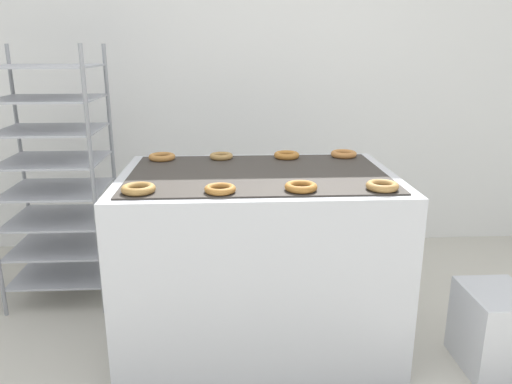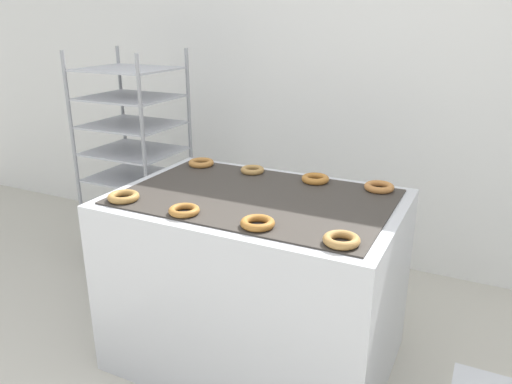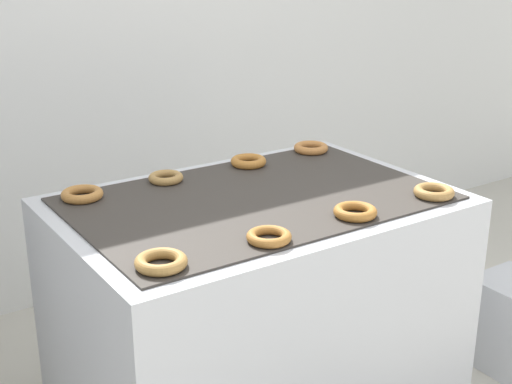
# 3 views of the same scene
# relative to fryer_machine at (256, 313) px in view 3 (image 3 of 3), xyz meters

# --- Properties ---
(wall_back) EXTENTS (8.00, 0.05, 2.80)m
(wall_back) POSITION_rel_fryer_machine_xyz_m (-0.00, 1.40, 0.94)
(wall_back) COLOR white
(wall_back) RESTS_ON ground_plane
(fryer_machine) EXTENTS (1.39, 0.94, 0.92)m
(fryer_machine) POSITION_rel_fryer_machine_xyz_m (0.00, 0.00, 0.00)
(fryer_machine) COLOR silver
(fryer_machine) RESTS_ON ground_plane
(donut_near_left) EXTENTS (0.15, 0.15, 0.03)m
(donut_near_left) POSITION_rel_fryer_machine_xyz_m (-0.54, -0.33, 0.48)
(donut_near_left) COLOR #A77A3D
(donut_near_left) RESTS_ON fryer_machine
(donut_near_midleft) EXTENTS (0.14, 0.14, 0.03)m
(donut_near_midleft) POSITION_rel_fryer_machine_xyz_m (-0.18, -0.35, 0.48)
(donut_near_midleft) COLOR #A96D2E
(donut_near_midleft) RESTS_ON fryer_machine
(donut_near_midright) EXTENTS (0.14, 0.14, 0.03)m
(donut_near_midright) POSITION_rel_fryer_machine_xyz_m (0.17, -0.33, 0.48)
(donut_near_midright) COLOR #AA6C2B
(donut_near_midright) RESTS_ON fryer_machine
(donut_near_right) EXTENTS (0.14, 0.14, 0.03)m
(donut_near_right) POSITION_rel_fryer_machine_xyz_m (0.53, -0.34, 0.48)
(donut_near_right) COLOR #AB7C40
(donut_near_right) RESTS_ON fryer_machine
(donut_far_left) EXTENTS (0.15, 0.15, 0.03)m
(donut_far_left) POSITION_rel_fryer_machine_xyz_m (-0.52, 0.33, 0.48)
(donut_far_left) COLOR #B27637
(donut_far_left) RESTS_ON fryer_machine
(donut_far_midleft) EXTENTS (0.13, 0.13, 0.03)m
(donut_far_midleft) POSITION_rel_fryer_machine_xyz_m (-0.19, 0.33, 0.48)
(donut_far_midleft) COLOR #A97D42
(donut_far_midleft) RESTS_ON fryer_machine
(donut_far_midright) EXTENTS (0.14, 0.14, 0.03)m
(donut_far_midright) POSITION_rel_fryer_machine_xyz_m (0.18, 0.33, 0.48)
(donut_far_midright) COLOR #B4722D
(donut_far_midright) RESTS_ON fryer_machine
(donut_far_right) EXTENTS (0.15, 0.15, 0.03)m
(donut_far_right) POSITION_rel_fryer_machine_xyz_m (0.52, 0.35, 0.48)
(donut_far_right) COLOR #BC773B
(donut_far_right) RESTS_ON fryer_machine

